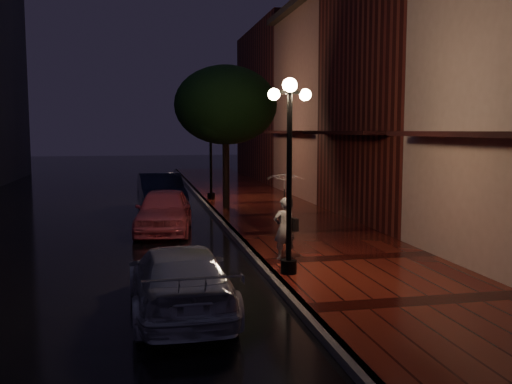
{
  "coord_description": "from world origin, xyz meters",
  "views": [
    {
      "loc": [
        -2.86,
        -17.07,
        3.33
      ],
      "look_at": [
        0.7,
        0.37,
        1.4
      ],
      "focal_mm": 40.0,
      "sensor_mm": 36.0,
      "label": 1
    }
  ],
  "objects": [
    {
      "name": "ground",
      "position": [
        0.0,
        0.0,
        0.0
      ],
      "size": [
        120.0,
        120.0,
        0.0
      ],
      "primitive_type": "plane",
      "color": "black",
      "rests_on": "ground"
    },
    {
      "name": "sidewalk",
      "position": [
        2.25,
        0.0,
        0.07
      ],
      "size": [
        4.5,
        60.0,
        0.15
      ],
      "primitive_type": "cube",
      "color": "#49110D",
      "rests_on": "ground"
    },
    {
      "name": "curb",
      "position": [
        0.0,
        0.0,
        0.07
      ],
      "size": [
        0.25,
        60.0,
        0.15
      ],
      "primitive_type": "cube",
      "color": "#595451",
      "rests_on": "ground"
    },
    {
      "name": "storefront_mid",
      "position": [
        7.0,
        2.0,
        5.5
      ],
      "size": [
        5.0,
        8.0,
        11.0
      ],
      "primitive_type": "cube",
      "color": "#511914",
      "rests_on": "ground"
    },
    {
      "name": "storefront_far",
      "position": [
        7.0,
        10.0,
        4.5
      ],
      "size": [
        5.0,
        8.0,
        9.0
      ],
      "primitive_type": "cube",
      "color": "#8C5951",
      "rests_on": "ground"
    },
    {
      "name": "storefront_extra",
      "position": [
        7.0,
        20.0,
        5.0
      ],
      "size": [
        5.0,
        12.0,
        10.0
      ],
      "primitive_type": "cube",
      "color": "#511914",
      "rests_on": "ground"
    },
    {
      "name": "streetlamp_near",
      "position": [
        0.35,
        -5.0,
        2.6
      ],
      "size": [
        0.96,
        0.36,
        4.31
      ],
      "color": "black",
      "rests_on": "sidewalk"
    },
    {
      "name": "streetlamp_far",
      "position": [
        0.35,
        9.0,
        2.6
      ],
      "size": [
        0.96,
        0.36,
        4.31
      ],
      "color": "black",
      "rests_on": "sidewalk"
    },
    {
      "name": "street_tree",
      "position": [
        0.61,
        5.99,
        4.24
      ],
      "size": [
        4.16,
        4.16,
        5.8
      ],
      "color": "black",
      "rests_on": "sidewalk"
    },
    {
      "name": "pink_car",
      "position": [
        -2.12,
        1.58,
        0.72
      ],
      "size": [
        2.21,
        4.43,
        1.45
      ],
      "primitive_type": "imported",
      "rotation": [
        0.0,
        0.0,
        -0.12
      ],
      "color": "#EE6272",
      "rests_on": "ground"
    },
    {
      "name": "navy_car",
      "position": [
        -2.04,
        6.39,
        0.79
      ],
      "size": [
        1.97,
        4.87,
        1.57
      ],
      "primitive_type": "imported",
      "rotation": [
        0.0,
        0.0,
        0.06
      ],
      "color": "black",
      "rests_on": "ground"
    },
    {
      "name": "silver_car",
      "position": [
        -2.2,
        -6.9,
        0.63
      ],
      "size": [
        1.9,
        4.41,
        1.26
      ],
      "primitive_type": "imported",
      "rotation": [
        0.0,
        0.0,
        3.17
      ],
      "color": "#B8B8C1",
      "rests_on": "ground"
    },
    {
      "name": "woman_with_umbrella",
      "position": [
        0.6,
        -3.61,
        1.57
      ],
      "size": [
        0.89,
        0.91,
        2.15
      ],
      "rotation": [
        0.0,
        0.0,
        3.33
      ],
      "color": "white",
      "rests_on": "sidewalk"
    },
    {
      "name": "parking_meter",
      "position": [
        1.0,
        -2.64,
        0.99
      ],
      "size": [
        0.13,
        0.1,
        1.39
      ],
      "rotation": [
        0.0,
        0.0,
        0.05
      ],
      "color": "black",
      "rests_on": "sidewalk"
    }
  ]
}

